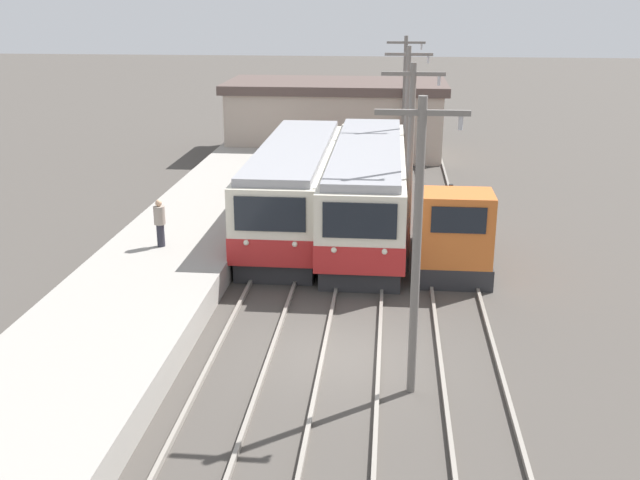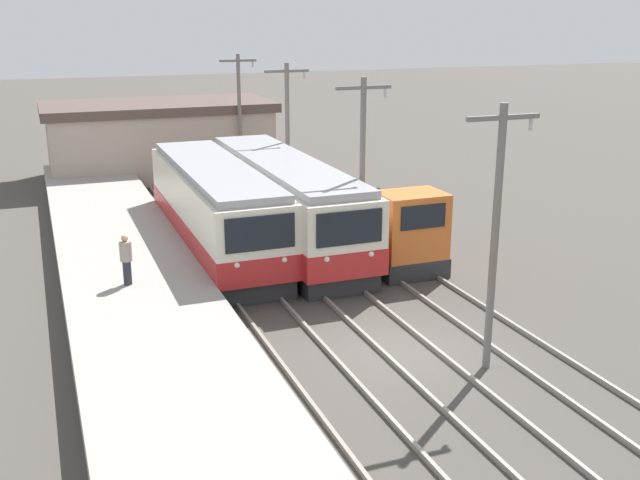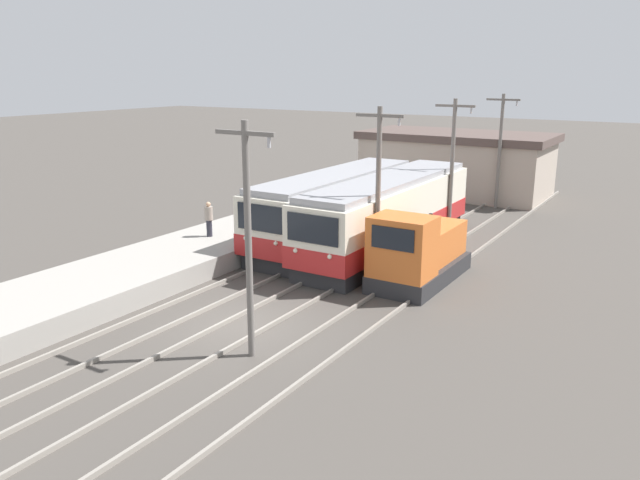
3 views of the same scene
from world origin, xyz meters
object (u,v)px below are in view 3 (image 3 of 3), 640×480
catenary_mast_far (452,163)px  person_on_platform (209,218)px  commuter_train_left (336,211)px  catenary_mast_distant (500,147)px  catenary_mast_mid (378,188)px  commuter_train_center (389,217)px  catenary_mast_near (248,233)px  shunting_locomotive (418,253)px

catenary_mast_far → person_on_platform: (-8.25, -8.78, -2.05)m
commuter_train_left → catenary_mast_distant: 13.10m
commuter_train_left → catenary_mast_mid: catenary_mast_mid is taller
commuter_train_center → catenary_mast_mid: bearing=-70.1°
commuter_train_center → catenary_mast_mid: catenary_mast_mid is taller
catenary_mast_far → person_on_platform: catenary_mast_far is taller
catenary_mast_near → catenary_mast_distant: bearing=90.0°
commuter_train_left → catenary_mast_distant: size_ratio=1.76×
catenary_mast_near → catenary_mast_far: same height
commuter_train_center → catenary_mast_far: 4.75m
commuter_train_left → catenary_mast_near: 13.10m
person_on_platform → catenary_mast_distant: bearing=64.0°
person_on_platform → shunting_locomotive: bearing=7.7°
catenary_mast_mid → person_on_platform: bearing=-175.5°
commuter_train_left → catenary_mast_mid: bearing=-43.3°
shunting_locomotive → person_on_platform: bearing=-172.3°
commuter_train_left → catenary_mast_distant: catenary_mast_distant is taller
commuter_train_center → catenary_mast_distant: (1.51, 12.08, 2.15)m
catenary_mast_mid → person_on_platform: size_ratio=4.28×
shunting_locomotive → catenary_mast_mid: bearing=-156.2°
commuter_train_center → shunting_locomotive: (3.00, -3.50, -0.42)m
catenary_mast_far → catenary_mast_distant: 8.12m
commuter_train_left → catenary_mast_far: bearing=43.3°
commuter_train_left → shunting_locomotive: (5.80, -3.41, -0.42)m
catenary_mast_far → catenary_mast_near: bearing=-90.0°
commuter_train_left → person_on_platform: bearing=-129.8°
commuter_train_center → person_on_platform: (-6.74, -4.82, 0.09)m
catenary_mast_far → catenary_mast_distant: size_ratio=1.00×
catenary_mast_mid → catenary_mast_far: 8.12m
catenary_mast_far → shunting_locomotive: bearing=-78.7°
catenary_mast_mid → catenary_mast_far: same height
commuter_train_left → catenary_mast_far: 6.30m
commuter_train_left → shunting_locomotive: 6.74m
commuter_train_left → shunting_locomotive: commuter_train_left is taller
catenary_mast_near → catenary_mast_distant: 24.37m
catenary_mast_distant → person_on_platform: size_ratio=4.28×
shunting_locomotive → catenary_mast_far: catenary_mast_far is taller
catenary_mast_near → person_on_platform: bearing=137.8°
shunting_locomotive → commuter_train_left: bearing=149.6°
commuter_train_left → catenary_mast_near: catenary_mast_near is taller
shunting_locomotive → catenary_mast_far: size_ratio=0.79×
shunting_locomotive → catenary_mast_distant: size_ratio=0.79×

